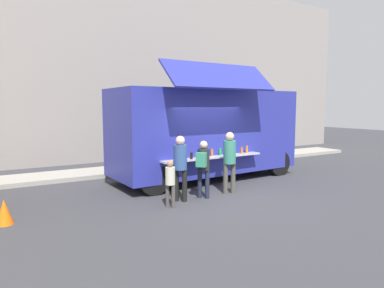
% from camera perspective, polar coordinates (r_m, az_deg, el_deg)
% --- Properties ---
extents(ground_plane, '(60.00, 60.00, 0.00)m').
position_cam_1_polar(ground_plane, '(10.07, 5.22, -8.22)').
color(ground_plane, '#38383D').
extents(curb_strip, '(28.00, 1.60, 0.15)m').
position_cam_1_polar(curb_strip, '(12.96, -19.37, -4.93)').
color(curb_strip, '#9E998E').
rests_on(curb_strip, ground).
extents(building_behind, '(32.00, 2.40, 8.80)m').
position_cam_1_polar(building_behind, '(16.86, -19.20, 12.37)').
color(building_behind, gray).
rests_on(building_behind, ground).
extents(food_truck_main, '(6.64, 3.51, 3.83)m').
position_cam_1_polar(food_truck_main, '(11.82, 2.42, 2.18)').
color(food_truck_main, '#2A3099').
rests_on(food_truck_main, ground).
extents(traffic_cone_orange, '(0.36, 0.36, 0.55)m').
position_cam_1_polar(traffic_cone_orange, '(8.45, -28.89, -9.92)').
color(traffic_cone_orange, orange).
rests_on(traffic_cone_orange, ground).
extents(trash_bin, '(0.60, 0.60, 1.01)m').
position_cam_1_polar(trash_bin, '(16.19, 9.84, -0.94)').
color(trash_bin, '#2D5C39').
rests_on(trash_bin, ground).
extents(customer_front_ordering, '(0.37, 0.36, 1.79)m').
position_cam_1_polar(customer_front_ordering, '(9.90, 6.30, -2.17)').
color(customer_front_ordering, '#4B4941').
rests_on(customer_front_ordering, ground).
extents(customer_mid_with_backpack, '(0.50, 0.49, 1.59)m').
position_cam_1_polar(customer_mid_with_backpack, '(9.31, 1.89, -3.26)').
color(customer_mid_with_backpack, '#1E2339').
rests_on(customer_mid_with_backpack, ground).
extents(customer_rear_waiting, '(0.36, 0.36, 1.75)m').
position_cam_1_polar(customer_rear_waiting, '(9.01, -1.98, -3.11)').
color(customer_rear_waiting, black).
rests_on(customer_rear_waiting, ground).
extents(child_near_queue, '(0.24, 0.24, 1.19)m').
position_cam_1_polar(child_near_queue, '(8.53, -3.66, -5.97)').
color(child_near_queue, '#48443F').
rests_on(child_near_queue, ground).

